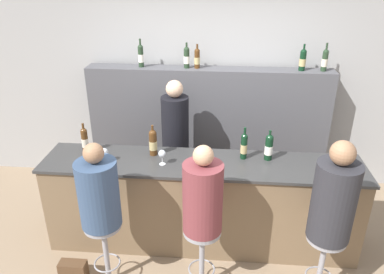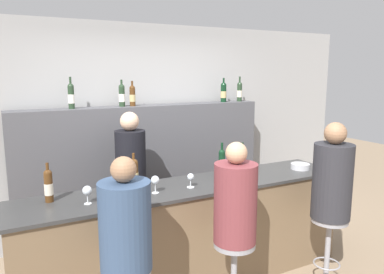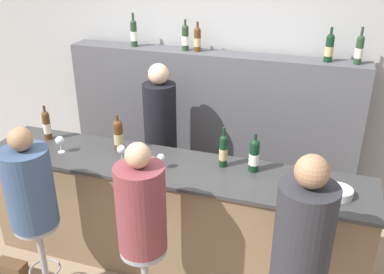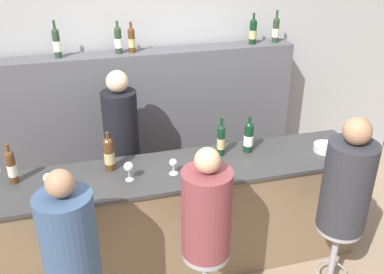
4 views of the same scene
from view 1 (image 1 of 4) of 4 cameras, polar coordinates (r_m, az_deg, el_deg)
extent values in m
plane|color=#8C755B|center=(4.09, 1.09, -18.13)|extent=(16.00, 16.00, 0.00)
cube|color=#9E9E9E|center=(4.93, 2.62, 7.36)|extent=(6.40, 0.05, 2.60)
cube|color=brown|center=(4.01, 1.44, -10.26)|extent=(3.18, 0.59, 0.96)
cube|color=#333333|center=(3.75, 1.52, -4.09)|extent=(3.22, 0.63, 0.03)
cube|color=#4C4C51|center=(4.89, 2.39, 1.13)|extent=(3.02, 0.28, 1.63)
cylinder|color=#4C2D14|center=(4.05, -15.99, -0.68)|extent=(0.07, 0.07, 0.24)
cylinder|color=beige|center=(4.05, -15.97, -0.83)|extent=(0.07, 0.07, 0.09)
sphere|color=#4C2D14|center=(4.00, -16.19, 0.84)|extent=(0.07, 0.07, 0.07)
cylinder|color=#4C2D14|center=(3.98, -16.27, 1.51)|extent=(0.02, 0.02, 0.07)
cylinder|color=#4C2D14|center=(3.86, -5.95, -1.09)|extent=(0.08, 0.08, 0.24)
cylinder|color=tan|center=(3.86, -5.94, -1.25)|extent=(0.08, 0.08, 0.10)
sphere|color=#4C2D14|center=(3.80, -6.02, 0.52)|extent=(0.08, 0.08, 0.08)
cylinder|color=#4C2D14|center=(3.78, -6.06, 1.25)|extent=(0.02, 0.02, 0.07)
cylinder|color=black|center=(3.80, 7.91, -1.61)|extent=(0.07, 0.07, 0.24)
cylinder|color=tan|center=(3.80, 7.90, -1.78)|extent=(0.07, 0.07, 0.10)
sphere|color=black|center=(3.75, 8.01, 0.02)|extent=(0.07, 0.07, 0.07)
cylinder|color=black|center=(3.72, 8.06, 0.82)|extent=(0.02, 0.02, 0.09)
cylinder|color=black|center=(3.82, 11.61, -1.78)|extent=(0.08, 0.08, 0.23)
cylinder|color=white|center=(3.83, 11.59, -1.94)|extent=(0.08, 0.08, 0.09)
sphere|color=black|center=(3.77, 11.76, -0.20)|extent=(0.08, 0.08, 0.08)
cylinder|color=black|center=(3.75, 11.82, 0.51)|extent=(0.02, 0.02, 0.07)
cylinder|color=#233823|center=(4.70, -7.79, 11.95)|extent=(0.07, 0.07, 0.24)
cylinder|color=white|center=(4.70, -7.78, 11.81)|extent=(0.07, 0.07, 0.10)
sphere|color=#233823|center=(4.67, -7.88, 13.38)|extent=(0.07, 0.07, 0.07)
cylinder|color=#233823|center=(4.66, -7.92, 14.07)|extent=(0.02, 0.02, 0.09)
cylinder|color=#233823|center=(4.61, -0.82, 11.82)|extent=(0.07, 0.07, 0.22)
cylinder|color=white|center=(4.61, -0.82, 11.69)|extent=(0.07, 0.07, 0.09)
sphere|color=#233823|center=(4.59, -0.83, 13.17)|extent=(0.07, 0.07, 0.07)
cylinder|color=#233823|center=(4.58, -0.84, 13.77)|extent=(0.02, 0.02, 0.07)
cylinder|color=#4C2D14|center=(4.60, 0.78, 11.69)|extent=(0.07, 0.07, 0.21)
cylinder|color=tan|center=(4.60, 0.78, 11.57)|extent=(0.07, 0.07, 0.08)
sphere|color=#4C2D14|center=(4.58, 0.79, 12.94)|extent=(0.07, 0.07, 0.07)
cylinder|color=#4C2D14|center=(4.57, 0.79, 13.54)|extent=(0.02, 0.02, 0.07)
cylinder|color=black|center=(4.68, 16.48, 10.98)|extent=(0.07, 0.07, 0.22)
cylinder|color=tan|center=(4.68, 16.47, 10.86)|extent=(0.08, 0.08, 0.09)
sphere|color=black|center=(4.66, 16.65, 12.28)|extent=(0.07, 0.07, 0.07)
cylinder|color=black|center=(4.64, 16.73, 12.93)|extent=(0.02, 0.02, 0.08)
cylinder|color=#233823|center=(4.73, 19.55, 10.77)|extent=(0.07, 0.07, 0.22)
cylinder|color=beige|center=(4.74, 19.53, 10.64)|extent=(0.07, 0.07, 0.09)
sphere|color=#233823|center=(4.71, 19.74, 12.08)|extent=(0.07, 0.07, 0.07)
cylinder|color=#233823|center=(4.70, 19.85, 12.79)|extent=(0.02, 0.02, 0.09)
cylinder|color=silver|center=(3.85, -13.08, -3.65)|extent=(0.06, 0.06, 0.00)
cylinder|color=silver|center=(3.83, -13.14, -3.14)|extent=(0.01, 0.01, 0.07)
sphere|color=silver|center=(3.80, -13.24, -2.21)|extent=(0.08, 0.08, 0.08)
cylinder|color=silver|center=(3.72, -4.53, -4.11)|extent=(0.06, 0.06, 0.00)
cylinder|color=silver|center=(3.70, -4.55, -3.54)|extent=(0.01, 0.01, 0.08)
sphere|color=silver|center=(3.66, -4.59, -2.54)|extent=(0.07, 0.07, 0.07)
cylinder|color=silver|center=(3.68, 0.80, -4.35)|extent=(0.07, 0.07, 0.00)
cylinder|color=silver|center=(3.66, 0.80, -3.86)|extent=(0.01, 0.01, 0.07)
sphere|color=silver|center=(3.63, 0.80, -3.01)|extent=(0.06, 0.06, 0.06)
cylinder|color=#B7B7BC|center=(3.85, 21.33, -4.39)|extent=(0.20, 0.20, 0.06)
cylinder|color=gray|center=(3.74, -12.93, -17.09)|extent=(0.05, 0.05, 0.65)
torus|color=gray|center=(3.81, -12.78, -18.19)|extent=(0.25, 0.25, 0.02)
cylinder|color=gray|center=(3.52, -13.48, -12.91)|extent=(0.33, 0.33, 0.04)
cylinder|color=#334766|center=(3.33, -14.04, -8.44)|extent=(0.36, 0.36, 0.62)
sphere|color=#936B4C|center=(3.14, -14.79, -2.40)|extent=(0.17, 0.17, 0.17)
cylinder|color=gray|center=(3.60, 1.50, -18.34)|extent=(0.05, 0.05, 0.65)
torus|color=gray|center=(3.67, 1.48, -19.45)|extent=(0.25, 0.25, 0.02)
cylinder|color=gray|center=(3.37, 1.56, -14.08)|extent=(0.33, 0.33, 0.04)
cylinder|color=brown|center=(3.17, 1.64, -9.32)|extent=(0.34, 0.34, 0.64)
sphere|color=tan|center=(2.96, 1.73, -2.85)|extent=(0.17, 0.17, 0.17)
cylinder|color=gray|center=(3.71, 19.00, -18.40)|extent=(0.05, 0.05, 0.65)
cylinder|color=gray|center=(3.49, 19.81, -14.24)|extent=(0.33, 0.33, 0.04)
cylinder|color=#28282D|center=(3.28, 20.74, -9.23)|extent=(0.35, 0.35, 0.70)
sphere|color=#936B4C|center=(3.06, 22.00, -2.28)|extent=(0.20, 0.20, 0.20)
cylinder|color=black|center=(4.50, -2.49, -2.54)|extent=(0.32, 0.32, 1.43)
sphere|color=#D8AD8C|center=(4.19, -2.69, 7.34)|extent=(0.19, 0.19, 0.19)
cube|color=#513823|center=(4.00, -17.62, -18.83)|extent=(0.26, 0.12, 0.20)
camera|label=2|loc=(1.92, -66.85, -15.32)|focal=35.00mm
camera|label=3|loc=(1.04, 68.46, 1.68)|focal=40.00mm
camera|label=4|loc=(0.94, -61.13, 8.45)|focal=40.00mm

